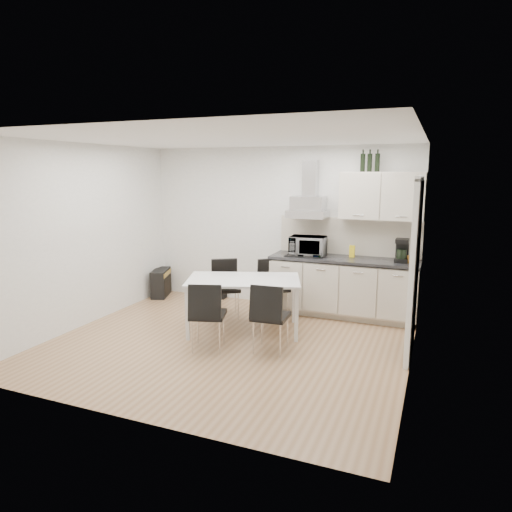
{
  "coord_description": "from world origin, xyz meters",
  "views": [
    {
      "loc": [
        2.45,
        -5.08,
        2.21
      ],
      "look_at": [
        0.22,
        0.44,
        1.1
      ],
      "focal_mm": 32.0,
      "sensor_mm": 36.0,
      "label": 1
    }
  ],
  "objects_px": {
    "dining_table": "(243,284)",
    "chair_far_right": "(273,289)",
    "chair_near_left": "(208,315)",
    "guitar_amp": "(161,283)",
    "kitchenette": "(347,263)",
    "floor_speaker": "(220,290)",
    "chair_near_right": "(271,317)",
    "chair_far_left": "(226,289)"
  },
  "relations": [
    {
      "from": "chair_far_right",
      "to": "chair_near_right",
      "type": "bearing_deg",
      "value": 71.29
    },
    {
      "from": "kitchenette",
      "to": "floor_speaker",
      "type": "xyz_separation_m",
      "value": [
        -2.23,
        0.17,
        -0.68
      ]
    },
    {
      "from": "chair_far_right",
      "to": "guitar_amp",
      "type": "height_order",
      "value": "chair_far_right"
    },
    {
      "from": "kitchenette",
      "to": "chair_far_right",
      "type": "xyz_separation_m",
      "value": [
        -1.01,
        -0.46,
        -0.39
      ]
    },
    {
      "from": "chair_near_left",
      "to": "floor_speaker",
      "type": "xyz_separation_m",
      "value": [
        -0.9,
        2.15,
        -0.28
      ]
    },
    {
      "from": "dining_table",
      "to": "chair_far_left",
      "type": "distance_m",
      "value": 0.72
    },
    {
      "from": "chair_near_right",
      "to": "guitar_amp",
      "type": "distance_m",
      "value": 3.19
    },
    {
      "from": "chair_near_left",
      "to": "floor_speaker",
      "type": "distance_m",
      "value": 2.35
    },
    {
      "from": "dining_table",
      "to": "chair_near_left",
      "type": "distance_m",
      "value": 0.83
    },
    {
      "from": "dining_table",
      "to": "chair_far_right",
      "type": "height_order",
      "value": "chair_far_right"
    },
    {
      "from": "chair_far_right",
      "to": "dining_table",
      "type": "bearing_deg",
      "value": 39.82
    },
    {
      "from": "chair_near_left",
      "to": "chair_near_right",
      "type": "height_order",
      "value": "same"
    },
    {
      "from": "dining_table",
      "to": "chair_far_right",
      "type": "bearing_deg",
      "value": 57.29
    },
    {
      "from": "chair_near_right",
      "to": "floor_speaker",
      "type": "xyz_separation_m",
      "value": [
        -1.65,
        1.92,
        -0.28
      ]
    },
    {
      "from": "chair_far_right",
      "to": "floor_speaker",
      "type": "bearing_deg",
      "value": -64.29
    },
    {
      "from": "chair_near_right",
      "to": "chair_far_left",
      "type": "bearing_deg",
      "value": 134.16
    },
    {
      "from": "chair_far_left",
      "to": "chair_far_right",
      "type": "relative_size",
      "value": 1.0
    },
    {
      "from": "chair_far_left",
      "to": "chair_near_right",
      "type": "height_order",
      "value": "same"
    },
    {
      "from": "chair_far_left",
      "to": "guitar_amp",
      "type": "bearing_deg",
      "value": -53.7
    },
    {
      "from": "kitchenette",
      "to": "chair_far_left",
      "type": "height_order",
      "value": "kitchenette"
    },
    {
      "from": "floor_speaker",
      "to": "chair_near_right",
      "type": "bearing_deg",
      "value": -52.65
    },
    {
      "from": "dining_table",
      "to": "chair_near_right",
      "type": "relative_size",
      "value": 1.98
    },
    {
      "from": "chair_near_left",
      "to": "guitar_amp",
      "type": "height_order",
      "value": "chair_near_left"
    },
    {
      "from": "chair_near_right",
      "to": "floor_speaker",
      "type": "distance_m",
      "value": 2.55
    },
    {
      "from": "dining_table",
      "to": "floor_speaker",
      "type": "distance_m",
      "value": 1.8
    },
    {
      "from": "chair_far_left",
      "to": "chair_near_right",
      "type": "xyz_separation_m",
      "value": [
        1.1,
        -1.01,
        0.0
      ]
    },
    {
      "from": "chair_far_left",
      "to": "floor_speaker",
      "type": "relative_size",
      "value": 2.83
    },
    {
      "from": "chair_far_right",
      "to": "guitar_amp",
      "type": "bearing_deg",
      "value": -46.46
    },
    {
      "from": "chair_far_right",
      "to": "chair_near_left",
      "type": "distance_m",
      "value": 1.56
    },
    {
      "from": "chair_near_left",
      "to": "guitar_amp",
      "type": "distance_m",
      "value": 2.74
    },
    {
      "from": "dining_table",
      "to": "floor_speaker",
      "type": "xyz_separation_m",
      "value": [
        -1.05,
        1.37,
        -0.52
      ]
    },
    {
      "from": "chair_far_left",
      "to": "floor_speaker",
      "type": "height_order",
      "value": "chair_far_left"
    },
    {
      "from": "dining_table",
      "to": "floor_speaker",
      "type": "relative_size",
      "value": 5.6
    },
    {
      "from": "chair_near_left",
      "to": "floor_speaker",
      "type": "relative_size",
      "value": 2.83
    },
    {
      "from": "dining_table",
      "to": "floor_speaker",
      "type": "bearing_deg",
      "value": 107.65
    },
    {
      "from": "kitchenette",
      "to": "guitar_amp",
      "type": "xyz_separation_m",
      "value": [
        -3.3,
        -0.08,
        -0.59
      ]
    },
    {
      "from": "guitar_amp",
      "to": "floor_speaker",
      "type": "xyz_separation_m",
      "value": [
        1.06,
        0.25,
        -0.09
      ]
    },
    {
      "from": "chair_far_right",
      "to": "floor_speaker",
      "type": "distance_m",
      "value": 1.4
    },
    {
      "from": "dining_table",
      "to": "chair_near_left",
      "type": "xyz_separation_m",
      "value": [
        -0.14,
        -0.78,
        -0.24
      ]
    },
    {
      "from": "chair_near_left",
      "to": "chair_near_right",
      "type": "relative_size",
      "value": 1.0
    },
    {
      "from": "chair_far_right",
      "to": "chair_near_left",
      "type": "xyz_separation_m",
      "value": [
        -0.32,
        -1.52,
        0.0
      ]
    },
    {
      "from": "kitchenette",
      "to": "chair_far_right",
      "type": "height_order",
      "value": "kitchenette"
    }
  ]
}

